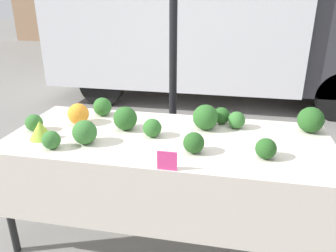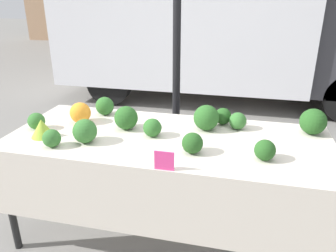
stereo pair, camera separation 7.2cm
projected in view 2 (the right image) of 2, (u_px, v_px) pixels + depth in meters
ground_plane at (168, 233)px, 2.54m from camera, size 40.00×40.00×0.00m
tent_pole at (177, 59)px, 2.91m from camera, size 0.07×0.07×2.38m
parked_truck at (215, 21)px, 5.46m from camera, size 5.34×2.10×2.42m
market_table at (166, 153)px, 2.21m from camera, size 2.19×0.91×0.82m
orange_cauliflower at (80, 113)px, 2.46m from camera, size 0.16×0.16×0.16m
romanesco_head at (42, 128)px, 2.22m from camera, size 0.16×0.16×0.12m
broccoli_head_0 at (36, 121)px, 2.34m from camera, size 0.12×0.12×0.12m
broccoli_head_1 at (313, 122)px, 2.25m from camera, size 0.18×0.18×0.18m
broccoli_head_2 at (238, 121)px, 2.34m from camera, size 0.12×0.12×0.12m
broccoli_head_3 at (223, 116)px, 2.43m from camera, size 0.12×0.12×0.12m
broccoli_head_4 at (85, 131)px, 2.13m from camera, size 0.16×0.16×0.16m
broccoli_head_5 at (105, 106)px, 2.62m from camera, size 0.15×0.15×0.15m
broccoli_head_6 at (126, 118)px, 2.34m from camera, size 0.17×0.17×0.17m
broccoli_head_7 at (206, 118)px, 2.32m from camera, size 0.18×0.18×0.18m
broccoli_head_8 at (192, 143)px, 1.99m from camera, size 0.13×0.13×0.13m
broccoli_head_9 at (52, 138)px, 2.07m from camera, size 0.12×0.12×0.12m
broccoli_head_10 at (152, 128)px, 2.22m from camera, size 0.13×0.13×0.13m
broccoli_head_11 at (265, 150)px, 1.91m from camera, size 0.12×0.12×0.12m
price_sign at (164, 161)px, 1.80m from camera, size 0.11×0.01×0.11m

